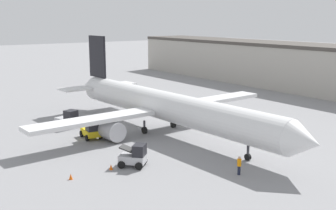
% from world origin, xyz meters
% --- Properties ---
extents(ground_plane, '(400.00, 400.00, 0.00)m').
position_xyz_m(ground_plane, '(0.00, 0.00, 0.00)').
color(ground_plane, gray).
extents(terminal_building, '(93.37, 12.51, 9.45)m').
position_xyz_m(terminal_building, '(-14.42, 42.51, 4.73)').
color(terminal_building, '#ADA89E').
rests_on(terminal_building, ground_plane).
extents(airplane, '(44.18, 35.87, 11.90)m').
position_xyz_m(airplane, '(-1.04, -0.06, 3.47)').
color(airplane, silver).
rests_on(airplane, ground_plane).
extents(ground_crew_worker, '(0.40, 0.40, 1.82)m').
position_xyz_m(ground_crew_worker, '(15.77, -2.98, 0.97)').
color(ground_crew_worker, '#1E2338').
rests_on(ground_crew_worker, ground_plane).
extents(baggage_tug, '(3.60, 2.74, 2.44)m').
position_xyz_m(baggage_tug, '(-10.45, -9.21, 1.11)').
color(baggage_tug, '#B2B2B7').
rests_on(baggage_tug, ground_plane).
extents(belt_loader_truck, '(3.23, 3.19, 2.31)m').
position_xyz_m(belt_loader_truck, '(8.05, -9.83, 1.08)').
color(belt_loader_truck, '#B2B2B7').
rests_on(belt_loader_truck, ground_plane).
extents(pushback_tug, '(3.33, 2.31, 2.27)m').
position_xyz_m(pushback_tug, '(-3.59, -8.99, 1.05)').
color(pushback_tug, yellow).
rests_on(pushback_tug, ground_plane).
extents(safety_cone_near, '(0.36, 0.36, 0.55)m').
position_xyz_m(safety_cone_near, '(7.64, -16.44, 0.28)').
color(safety_cone_near, '#EF590F').
rests_on(safety_cone_near, ground_plane).
extents(safety_cone_far, '(0.36, 0.36, 0.55)m').
position_xyz_m(safety_cone_far, '(7.53, -12.22, 0.28)').
color(safety_cone_far, '#EF590F').
rests_on(safety_cone_far, ground_plane).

